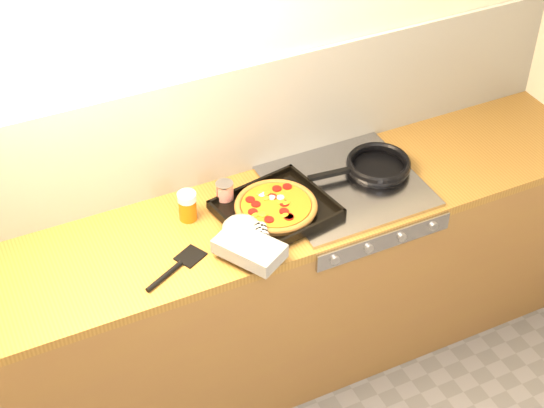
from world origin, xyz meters
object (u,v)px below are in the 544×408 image
pizza_on_tray (267,217)px  tomato_can (225,193)px  frying_pan (377,166)px  juice_glass (187,206)px

pizza_on_tray → tomato_can: bearing=114.9°
frying_pan → juice_glass: juice_glass is taller
pizza_on_tray → juice_glass: (-0.26, 0.18, 0.02)m
pizza_on_tray → frying_pan: (0.56, 0.11, -0.01)m
tomato_can → juice_glass: (-0.17, -0.02, 0.01)m
frying_pan → tomato_can: 0.66m
frying_pan → juice_glass: size_ratio=3.74×
pizza_on_tray → tomato_can: (-0.09, 0.20, 0.01)m
pizza_on_tray → tomato_can: 0.22m
tomato_can → juice_glass: juice_glass is taller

